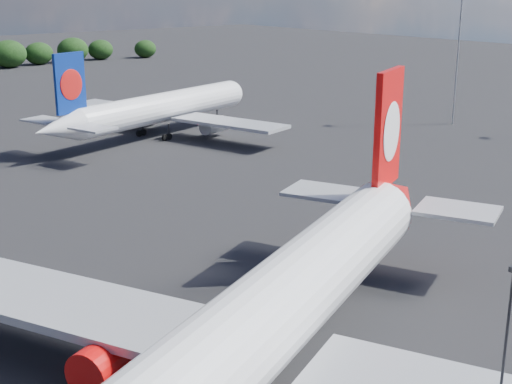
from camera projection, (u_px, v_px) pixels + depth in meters
qantas_airliner at (287, 300)px, 44.94m from camera, size 51.77×49.89×17.74m
china_southern_airliner at (156, 110)px, 116.17m from camera, size 45.82×43.90×15.15m
apron_lamp_post at (505, 352)px, 37.15m from camera, size 0.55×0.30×11.01m
floodlight_mast_near at (460, 33)px, 123.86m from camera, size 1.60×1.60×25.26m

